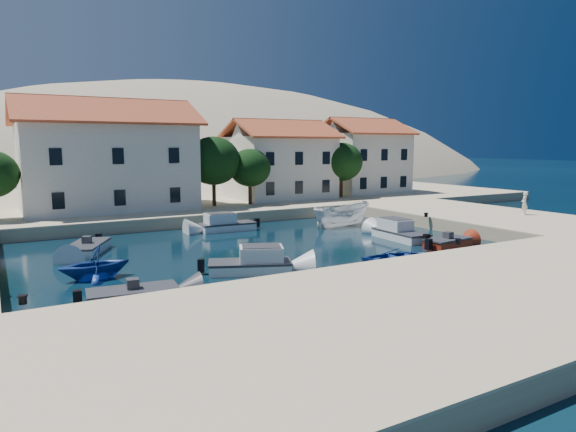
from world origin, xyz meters
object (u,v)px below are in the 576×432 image
at_px(building_right, 362,155).
at_px(rowboat_south, 404,264).
at_px(cabin_cruiser_south, 250,264).
at_px(boat_east, 341,226).
at_px(building_left, 107,153).
at_px(pedestrian, 524,203).
at_px(building_mid, 280,158).
at_px(cabin_cruiser_east, 401,233).

distance_m(building_right, rowboat_south, 34.55).
xyz_separation_m(cabin_cruiser_south, boat_east, (13.29, 10.17, -0.48)).
height_order(building_left, pedestrian, building_left).
xyz_separation_m(building_right, pedestrian, (-1.42, -23.06, -3.51)).
xyz_separation_m(building_right, boat_east, (-14.25, -15.47, -5.47)).
height_order(building_right, pedestrian, building_right).
bearing_deg(boat_east, cabin_cruiser_south, 126.36).
relative_size(boat_east, pedestrian, 2.85).
xyz_separation_m(building_mid, cabin_cruiser_south, (-15.54, -24.63, -4.75)).
height_order(building_right, cabin_cruiser_east, building_right).
relative_size(building_mid, cabin_cruiser_south, 2.23).
bearing_deg(building_right, building_mid, -175.24).
bearing_deg(pedestrian, building_left, -51.70).
relative_size(building_mid, pedestrian, 5.44).
height_order(rowboat_south, pedestrian, pedestrian).
height_order(building_mid, pedestrian, building_mid).
relative_size(building_right, rowboat_south, 2.00).
bearing_deg(building_mid, pedestrian, -64.38).
bearing_deg(building_mid, rowboat_south, -104.80).
xyz_separation_m(building_mid, cabin_cruiser_east, (-2.09, -21.35, -4.75)).
distance_m(building_left, cabin_cruiser_east, 26.40).
bearing_deg(building_right, cabin_cruiser_south, -137.05).
relative_size(cabin_cruiser_south, boat_east, 0.85).
bearing_deg(cabin_cruiser_south, building_right, 66.14).
relative_size(cabin_cruiser_south, cabin_cruiser_east, 1.02).
xyz_separation_m(building_right, cabin_cruiser_east, (-14.09, -22.35, -5.00)).
relative_size(rowboat_south, pedestrian, 2.44).
xyz_separation_m(building_left, building_right, (30.00, 2.00, -0.46)).
bearing_deg(rowboat_south, building_mid, -7.32).
xyz_separation_m(cabin_cruiser_east, boat_east, (-0.16, 6.89, -0.48)).
bearing_deg(rowboat_south, boat_east, -13.71).
relative_size(building_left, boat_east, 2.67).
relative_size(building_right, boat_east, 1.72).
bearing_deg(building_mid, building_left, -176.82).
distance_m(building_mid, pedestrian, 24.68).
relative_size(building_left, building_right, 1.56).
bearing_deg(boat_east, building_right, -43.71).
bearing_deg(cabin_cruiser_east, cabin_cruiser_south, 106.50).
bearing_deg(building_right, pedestrian, -93.52).
distance_m(cabin_cruiser_south, pedestrian, 26.29).
height_order(cabin_cruiser_south, cabin_cruiser_east, same).
bearing_deg(boat_east, pedestrian, -121.68).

